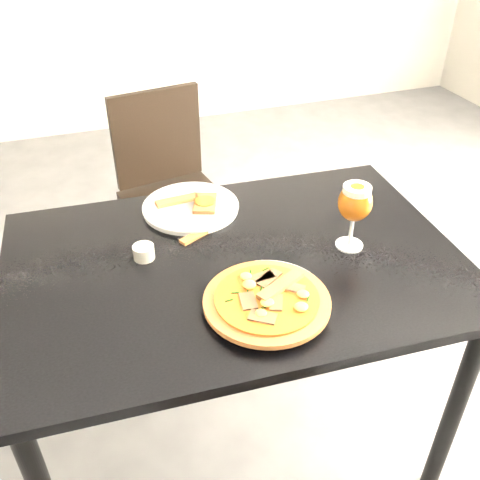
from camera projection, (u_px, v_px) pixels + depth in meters
name	position (u px, v px, depth m)	size (l,w,h in m)	color
ground	(357.00, 457.00, 1.77)	(6.00, 6.00, 0.00)	#4D4C4F
dining_table	(235.00, 286.00, 1.46)	(1.24, 0.87, 0.75)	black
chair_far	(171.00, 189.00, 2.27)	(0.46, 0.46, 0.87)	black
plate_main	(268.00, 298.00, 1.28)	(0.28, 0.28, 0.01)	silver
pizza	(267.00, 300.00, 1.25)	(0.30, 0.30, 0.03)	brown
plate_second	(191.00, 207.00, 1.62)	(0.29, 0.29, 0.02)	silver
crust_scraps	(196.00, 202.00, 1.61)	(0.19, 0.13, 0.02)	brown
loose_crust	(197.00, 235.00, 1.50)	(0.11, 0.03, 0.01)	brown
sauce_cup	(144.00, 252.00, 1.41)	(0.06, 0.06, 0.04)	beige
beer_glass	(355.00, 203.00, 1.39)	(0.09, 0.09, 0.19)	silver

